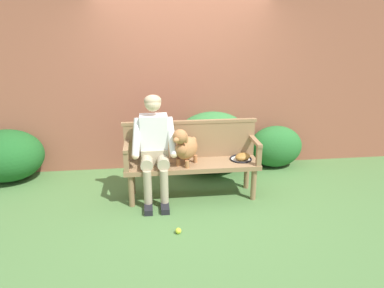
% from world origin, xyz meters
% --- Properties ---
extents(ground_plane, '(40.00, 40.00, 0.00)m').
position_xyz_m(ground_plane, '(0.00, 0.00, 0.00)').
color(ground_plane, '#4C753D').
extents(brick_garden_fence, '(8.00, 0.30, 2.72)m').
position_xyz_m(brick_garden_fence, '(0.00, 1.23, 1.36)').
color(brick_garden_fence, '#9E5642').
rests_on(brick_garden_fence, ground).
extents(hedge_bush_far_left, '(0.82, 0.55, 0.65)m').
position_xyz_m(hedge_bush_far_left, '(1.42, 0.88, 0.33)').
color(hedge_bush_far_left, '#286B2D').
rests_on(hedge_bush_far_left, ground).
extents(hedge_bush_far_right, '(1.04, 0.87, 0.74)m').
position_xyz_m(hedge_bush_far_right, '(-2.55, 0.84, 0.37)').
color(hedge_bush_far_right, '#1E5B23').
rests_on(hedge_bush_far_right, ground).
extents(hedge_bush_mid_left, '(1.18, 0.84, 0.92)m').
position_xyz_m(hedge_bush_mid_left, '(0.41, 0.81, 0.46)').
color(hedge_bush_mid_left, '#337538').
rests_on(hedge_bush_mid_left, ground).
extents(garden_bench, '(1.70, 0.46, 0.48)m').
position_xyz_m(garden_bench, '(0.00, 0.00, 0.41)').
color(garden_bench, '#93704C').
rests_on(garden_bench, ground).
extents(bench_backrest, '(1.74, 0.06, 0.50)m').
position_xyz_m(bench_backrest, '(0.00, 0.20, 0.73)').
color(bench_backrest, '#93704C').
rests_on(bench_backrest, garden_bench).
extents(bench_armrest_left_end, '(0.06, 0.46, 0.28)m').
position_xyz_m(bench_armrest_left_end, '(-0.81, -0.08, 0.67)').
color(bench_armrest_left_end, '#93704C').
rests_on(bench_armrest_left_end, garden_bench).
extents(bench_armrest_right_end, '(0.06, 0.46, 0.28)m').
position_xyz_m(bench_armrest_right_end, '(0.81, -0.08, 0.67)').
color(bench_armrest_right_end, '#93704C').
rests_on(bench_armrest_right_end, garden_bench).
extents(person_seated, '(0.56, 0.63, 1.35)m').
position_xyz_m(person_seated, '(-0.47, -0.01, 0.74)').
color(person_seated, black).
rests_on(person_seated, ground).
extents(dog_on_bench, '(0.40, 0.47, 0.50)m').
position_xyz_m(dog_on_bench, '(-0.10, -0.07, 0.72)').
color(dog_on_bench, '#AD7042').
rests_on(dog_on_bench, garden_bench).
extents(tennis_racket, '(0.29, 0.56, 0.03)m').
position_xyz_m(tennis_racket, '(0.64, 0.06, 0.48)').
color(tennis_racket, black).
rests_on(tennis_racket, garden_bench).
extents(baseball_glove, '(0.28, 0.27, 0.09)m').
position_xyz_m(baseball_glove, '(0.66, 0.01, 0.52)').
color(baseball_glove, '#9E6B2D').
rests_on(baseball_glove, garden_bench).
extents(tennis_ball, '(0.07, 0.07, 0.07)m').
position_xyz_m(tennis_ball, '(-0.25, -0.86, 0.03)').
color(tennis_ball, '#CCDB33').
rests_on(tennis_ball, ground).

